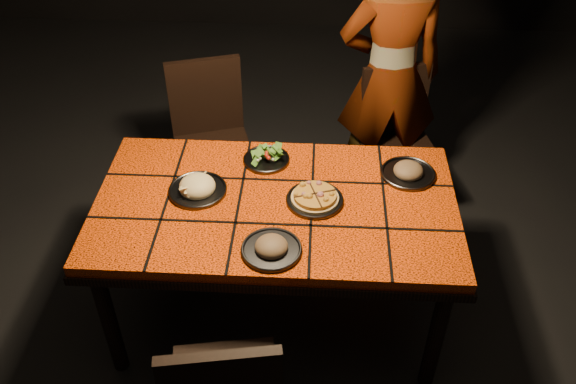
# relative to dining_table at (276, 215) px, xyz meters

# --- Properties ---
(room_shell) EXTENTS (6.04, 7.04, 3.08)m
(room_shell) POSITION_rel_dining_table_xyz_m (0.00, 0.00, 0.83)
(room_shell) COLOR black
(room_shell) RESTS_ON ground
(dining_table) EXTENTS (1.62, 0.92, 0.75)m
(dining_table) POSITION_rel_dining_table_xyz_m (0.00, 0.00, 0.00)
(dining_table) COLOR #FD4807
(dining_table) RESTS_ON ground
(chair_far_left) EXTENTS (0.53, 0.53, 0.93)m
(chair_far_left) POSITION_rel_dining_table_xyz_m (-0.44, 0.86, -0.14)
(chair_far_left) COLOR black
(chair_far_left) RESTS_ON ground
(chair_far_right) EXTENTS (0.49, 0.49, 0.88)m
(chair_far_right) POSITION_rel_dining_table_xyz_m (0.63, 0.95, -0.16)
(chair_far_right) COLOR black
(chair_far_right) RESTS_ON ground
(diner) EXTENTS (0.63, 0.45, 1.63)m
(diner) POSITION_rel_dining_table_xyz_m (0.57, 1.04, 0.14)
(diner) COLOR brown
(diner) RESTS_ON ground
(plate_pizza) EXTENTS (0.27, 0.27, 0.04)m
(plate_pizza) POSITION_rel_dining_table_xyz_m (0.17, 0.01, 0.10)
(plate_pizza) COLOR #3C3C41
(plate_pizza) RESTS_ON dining_table
(plate_pasta) EXTENTS (0.26, 0.26, 0.09)m
(plate_pasta) POSITION_rel_dining_table_xyz_m (-0.35, 0.05, 0.10)
(plate_pasta) COLOR #3C3C41
(plate_pasta) RESTS_ON dining_table
(plate_salad) EXTENTS (0.22, 0.22, 0.07)m
(plate_salad) POSITION_rel_dining_table_xyz_m (-0.07, 0.29, 0.10)
(plate_salad) COLOR #3C3C41
(plate_salad) RESTS_ON dining_table
(plate_mushroom_a) EXTENTS (0.25, 0.25, 0.08)m
(plate_mushroom_a) POSITION_rel_dining_table_xyz_m (0.01, -0.31, 0.10)
(plate_mushroom_a) COLOR #3C3C41
(plate_mushroom_a) RESTS_ON dining_table
(plate_mushroom_b) EXTENTS (0.25, 0.25, 0.08)m
(plate_mushroom_b) POSITION_rel_dining_table_xyz_m (0.60, 0.22, 0.10)
(plate_mushroom_b) COLOR #3C3C41
(plate_mushroom_b) RESTS_ON dining_table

